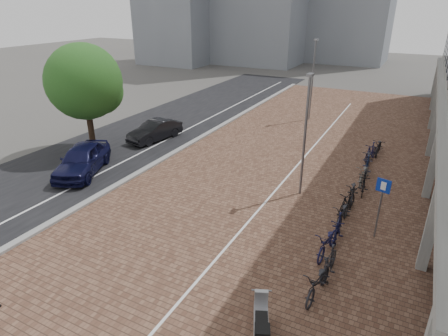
# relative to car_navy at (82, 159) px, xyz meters

# --- Properties ---
(ground) EXTENTS (140.00, 140.00, 0.00)m
(ground) POSITION_rel_car_navy_xyz_m (7.88, -4.57, -0.79)
(ground) COLOR #474442
(ground) RESTS_ON ground
(plaza_brick) EXTENTS (14.50, 42.00, 0.04)m
(plaza_brick) POSITION_rel_car_navy_xyz_m (9.88, 7.43, -0.78)
(plaza_brick) COLOR brown
(plaza_brick) RESTS_ON ground
(street_asphalt) EXTENTS (8.00, 50.00, 0.03)m
(street_asphalt) POSITION_rel_car_navy_xyz_m (-1.12, 7.43, -0.78)
(street_asphalt) COLOR black
(street_asphalt) RESTS_ON ground
(curb) EXTENTS (0.35, 42.00, 0.14)m
(curb) POSITION_rel_car_navy_xyz_m (2.78, 7.43, -0.72)
(curb) COLOR gray
(curb) RESTS_ON ground
(lane_line) EXTENTS (0.12, 44.00, 0.00)m
(lane_line) POSITION_rel_car_navy_xyz_m (0.88, 7.43, -0.77)
(lane_line) COLOR white
(lane_line) RESTS_ON street_asphalt
(parking_line) EXTENTS (0.10, 30.00, 0.00)m
(parking_line) POSITION_rel_car_navy_xyz_m (10.08, 7.43, -0.75)
(parking_line) COLOR white
(parking_line) RESTS_ON plaza_brick
(car_navy) EXTENTS (3.58, 4.99, 1.58)m
(car_navy) POSITION_rel_car_navy_xyz_m (0.00, 0.00, 0.00)
(car_navy) COLOR black
(car_navy) RESTS_ON ground
(car_dark) EXTENTS (2.08, 4.17, 1.31)m
(car_dark) POSITION_rel_car_navy_xyz_m (0.20, 6.18, -0.13)
(car_dark) COLOR black
(car_dark) RESTS_ON ground
(scooter_back) EXTENTS (1.22, 1.87, 1.23)m
(scooter_back) POSITION_rel_car_navy_xyz_m (12.87, -6.04, -0.17)
(scooter_back) COLOR #9C9CA0
(scooter_back) RESTS_ON ground
(parking_sign) EXTENTS (0.52, 0.18, 2.55)m
(parking_sign) POSITION_rel_car_navy_xyz_m (14.96, 0.72, 0.94)
(parking_sign) COLOR slate
(parking_sign) RESTS_ON ground
(lamp_near) EXTENTS (0.12, 0.12, 5.72)m
(lamp_near) POSITION_rel_car_navy_xyz_m (11.23, 2.99, 2.07)
(lamp_near) COLOR gray
(lamp_near) RESTS_ON ground
(lamp_far) EXTENTS (0.12, 0.12, 6.03)m
(lamp_far) POSITION_rel_car_navy_xyz_m (8.07, 15.73, 2.23)
(lamp_far) COLOR gray
(lamp_far) RESTS_ON ground
(street_tree) EXTENTS (4.47, 4.47, 6.50)m
(street_tree) POSITION_rel_car_navy_xyz_m (-2.06, 3.02, 3.34)
(street_tree) COLOR #382619
(street_tree) RESTS_ON ground
(bike_row) EXTENTS (1.16, 15.81, 1.05)m
(bike_row) POSITION_rel_car_navy_xyz_m (13.72, 3.33, -0.27)
(bike_row) COLOR black
(bike_row) RESTS_ON ground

